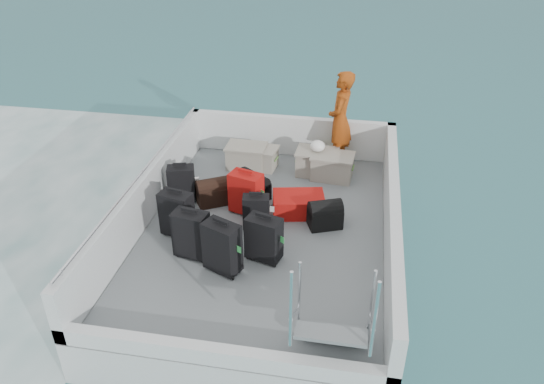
{
  "coord_description": "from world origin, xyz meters",
  "views": [
    {
      "loc": [
        1.19,
        -6.05,
        4.89
      ],
      "look_at": [
        0.04,
        0.39,
        1.0
      ],
      "focal_mm": 35.0,
      "sensor_mm": 36.0,
      "label": 1
    }
  ],
  "objects": [
    {
      "name": "ferry_hull",
      "position": [
        0.0,
        0.0,
        0.3
      ],
      "size": [
        3.6,
        5.0,
        0.6
      ],
      "primitive_type": "cube",
      "color": "silver",
      "rests_on": "ground"
    },
    {
      "name": "crate_2",
      "position": [
        0.55,
        1.75,
        0.82
      ],
      "size": [
        0.67,
        0.47,
        0.39
      ],
      "primitive_type": "cube",
      "rotation": [
        0.0,
        0.0,
        -0.04
      ],
      "color": "gray",
      "rests_on": "deck"
    },
    {
      "name": "suitcase_1",
      "position": [
        -1.15,
        -0.33,
        0.95
      ],
      "size": [
        0.48,
        0.34,
        0.65
      ],
      "primitive_type": "cube",
      "rotation": [
        0.0,
        0.0,
        -0.22
      ],
      "color": "black",
      "rests_on": "deck"
    },
    {
      "name": "suitcase_5",
      "position": [
        -0.35,
        0.39,
        0.94
      ],
      "size": [
        0.52,
        0.4,
        0.64
      ],
      "primitive_type": "cube",
      "rotation": [
        0.0,
        0.0,
        -0.29
      ],
      "color": "#AE120D",
      "rests_on": "deck"
    },
    {
      "name": "crate_3",
      "position": [
        0.81,
        1.65,
        0.81
      ],
      "size": [
        0.68,
        0.5,
        0.39
      ],
      "primitive_type": "cube",
      "rotation": [
        0.0,
        0.0,
        -0.09
      ],
      "color": "gray",
      "rests_on": "deck"
    },
    {
      "name": "yellow_bag",
      "position": [
        0.82,
        2.08,
        0.73
      ],
      "size": [
        0.28,
        0.26,
        0.22
      ],
      "primitive_type": "ellipsoid",
      "color": "yellow",
      "rests_on": "deck"
    },
    {
      "name": "crate_1",
      "position": [
        -0.43,
        1.81,
        0.79
      ],
      "size": [
        0.61,
        0.46,
        0.34
      ],
      "primitive_type": "cube",
      "rotation": [
        0.0,
        0.0,
        -0.13
      ],
      "color": "gray",
      "rests_on": "deck"
    },
    {
      "name": "crate_0",
      "position": [
        -0.65,
        1.78,
        0.81
      ],
      "size": [
        0.63,
        0.44,
        0.38
      ],
      "primitive_type": "cube",
      "rotation": [
        0.0,
        0.0,
        -0.02
      ],
      "color": "gray",
      "rests_on": "deck"
    },
    {
      "name": "suitcase_3",
      "position": [
        -0.34,
        -0.98,
        0.96
      ],
      "size": [
        0.52,
        0.42,
        0.69
      ],
      "primitive_type": "cube",
      "rotation": [
        0.0,
        0.0,
        -0.42
      ],
      "color": "black",
      "rests_on": "deck"
    },
    {
      "name": "deck",
      "position": [
        0.0,
        0.0,
        0.61
      ],
      "size": [
        3.3,
        4.7,
        0.02
      ],
      "primitive_type": "cube",
      "color": "slate",
      "rests_on": "ferry_hull"
    },
    {
      "name": "suitcase_7",
      "position": [
        -0.12,
        0.0,
        0.88
      ],
      "size": [
        0.39,
        0.26,
        0.52
      ],
      "primitive_type": "cube",
      "rotation": [
        0.0,
        0.0,
        0.16
      ],
      "color": "black",
      "rests_on": "deck"
    },
    {
      "name": "suitcase_4",
      "position": [
        -0.81,
        -0.76,
        0.95
      ],
      "size": [
        0.48,
        0.33,
        0.65
      ],
      "primitive_type": "cube",
      "rotation": [
        0.0,
        0.0,
        -0.17
      ],
      "color": "black",
      "rests_on": "deck"
    },
    {
      "name": "suitcase_8",
      "position": [
        0.41,
        0.5,
        0.77
      ],
      "size": [
        0.83,
        0.63,
        0.29
      ],
      "primitive_type": "cube",
      "rotation": [
        0.0,
        0.0,
        1.77
      ],
      "color": "#AE120D",
      "rests_on": "deck"
    },
    {
      "name": "white_bag",
      "position": [
        0.55,
        1.75,
        1.1
      ],
      "size": [
        0.24,
        0.24,
        0.18
      ],
      "primitive_type": "ellipsoid",
      "color": "white",
      "rests_on": "crate_2"
    },
    {
      "name": "duffel_1",
      "position": [
        -0.34,
        0.84,
        0.78
      ],
      "size": [
        0.59,
        0.55,
        0.32
      ],
      "primitive_type": null,
      "rotation": [
        0.0,
        0.0,
        -0.64
      ],
      "color": "black",
      "rests_on": "deck"
    },
    {
      "name": "duffel_0",
      "position": [
        -0.86,
        0.56,
        0.78
      ],
      "size": [
        0.63,
        0.54,
        0.32
      ],
      "primitive_type": null,
      "rotation": [
        0.0,
        0.0,
        0.53
      ],
      "color": "black",
      "rests_on": "deck"
    },
    {
      "name": "suitcase_6",
      "position": [
        0.12,
        -0.66,
        0.93
      ],
      "size": [
        0.5,
        0.38,
        0.61
      ],
      "primitive_type": "cube",
      "rotation": [
        0.0,
        0.0,
        -0.29
      ],
      "color": "black",
      "rests_on": "deck"
    },
    {
      "name": "deck_fittings",
      "position": [
        0.35,
        -0.32,
        0.99
      ],
      "size": [
        3.6,
        5.0,
        0.9
      ],
      "color": "silver",
      "rests_on": "deck"
    },
    {
      "name": "ground",
      "position": [
        0.0,
        0.0,
        0.0
      ],
      "size": [
        160.0,
        160.0,
        0.0
      ],
      "primitive_type": "plane",
      "color": "#194F5A",
      "rests_on": "ground"
    },
    {
      "name": "passenger",
      "position": [
        0.87,
        2.15,
        1.44
      ],
      "size": [
        0.45,
        0.65,
        1.65
      ],
      "primitive_type": "imported",
      "rotation": [
        0.0,
        0.0,
        -1.68
      ],
      "color": "#D45413",
      "rests_on": "deck"
    },
    {
      "name": "suitcase_2",
      "position": [
        -1.38,
        0.54,
        0.91
      ],
      "size": [
        0.44,
        0.33,
        0.57
      ],
      "primitive_type": "cube",
      "rotation": [
        0.0,
        0.0,
        0.26
      ],
      "color": "black",
      "rests_on": "deck"
    },
    {
      "name": "duffel_2",
      "position": [
        0.83,
        0.22,
        0.78
      ],
      "size": [
        0.54,
        0.45,
        0.32
      ],
      "primitive_type": null,
      "rotation": [
        0.0,
        0.0,
        0.38
      ],
      "color": "black",
      "rests_on": "deck"
    }
  ]
}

